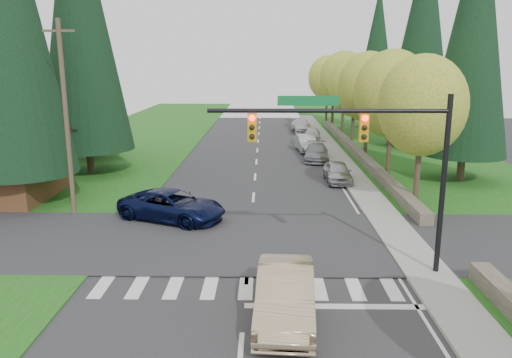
{
  "coord_description": "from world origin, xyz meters",
  "views": [
    {
      "loc": [
        0.64,
        -13.34,
        7.86
      ],
      "look_at": [
        0.27,
        8.35,
        2.8
      ],
      "focal_mm": 35.0,
      "sensor_mm": 36.0,
      "label": 1
    }
  ],
  "objects_px": {
    "sedan_champagne": "(285,294)",
    "parked_car_b": "(316,152)",
    "parked_car_d": "(312,134)",
    "parked_car_a": "(338,172)",
    "suv_navy": "(172,206)",
    "parked_car_c": "(306,143)",
    "parked_car_e": "(301,126)"
  },
  "relations": [
    {
      "from": "sedan_champagne",
      "to": "parked_car_b",
      "type": "bearing_deg",
      "value": 85.24
    },
    {
      "from": "sedan_champagne",
      "to": "parked_car_d",
      "type": "bearing_deg",
      "value": 86.53
    },
    {
      "from": "parked_car_a",
      "to": "sedan_champagne",
      "type": "bearing_deg",
      "value": -103.11
    },
    {
      "from": "parked_car_a",
      "to": "suv_navy",
      "type": "bearing_deg",
      "value": -138.5
    },
    {
      "from": "parked_car_c",
      "to": "parked_car_d",
      "type": "xyz_separation_m",
      "value": [
        1.16,
        6.52,
        -0.06
      ]
    },
    {
      "from": "parked_car_e",
      "to": "suv_navy",
      "type": "bearing_deg",
      "value": -110.11
    },
    {
      "from": "sedan_champagne",
      "to": "parked_car_e",
      "type": "relative_size",
      "value": 1.0
    },
    {
      "from": "parked_car_a",
      "to": "parked_car_d",
      "type": "bearing_deg",
      "value": 89.9
    },
    {
      "from": "sedan_champagne",
      "to": "suv_navy",
      "type": "xyz_separation_m",
      "value": [
        -5.35,
        10.0,
        -0.06
      ]
    },
    {
      "from": "parked_car_b",
      "to": "parked_car_c",
      "type": "bearing_deg",
      "value": 102.38
    },
    {
      "from": "parked_car_d",
      "to": "suv_navy",
      "type": "bearing_deg",
      "value": -102.46
    },
    {
      "from": "parked_car_d",
      "to": "parked_car_e",
      "type": "xyz_separation_m",
      "value": [
        -0.67,
        6.29,
        0.05
      ]
    },
    {
      "from": "parked_car_e",
      "to": "parked_car_d",
      "type": "bearing_deg",
      "value": -88.95
    },
    {
      "from": "suv_navy",
      "to": "parked_car_a",
      "type": "distance_m",
      "value": 12.89
    },
    {
      "from": "parked_car_b",
      "to": "parked_car_e",
      "type": "relative_size",
      "value": 0.93
    },
    {
      "from": "parked_car_c",
      "to": "parked_car_e",
      "type": "relative_size",
      "value": 0.89
    },
    {
      "from": "parked_car_d",
      "to": "parked_car_e",
      "type": "distance_m",
      "value": 6.32
    },
    {
      "from": "suv_navy",
      "to": "parked_car_a",
      "type": "bearing_deg",
      "value": -24.49
    },
    {
      "from": "parked_car_a",
      "to": "parked_car_c",
      "type": "distance_m",
      "value": 12.03
    },
    {
      "from": "sedan_champagne",
      "to": "parked_car_d",
      "type": "height_order",
      "value": "sedan_champagne"
    },
    {
      "from": "sedan_champagne",
      "to": "parked_car_e",
      "type": "distance_m",
      "value": 43.5
    },
    {
      "from": "parked_car_c",
      "to": "parked_car_e",
      "type": "distance_m",
      "value": 12.81
    },
    {
      "from": "parked_car_d",
      "to": "parked_car_b",
      "type": "bearing_deg",
      "value": -86.37
    },
    {
      "from": "parked_car_e",
      "to": "parked_car_c",
      "type": "bearing_deg",
      "value": -97.22
    },
    {
      "from": "suv_navy",
      "to": "parked_car_a",
      "type": "height_order",
      "value": "suv_navy"
    },
    {
      "from": "sedan_champagne",
      "to": "suv_navy",
      "type": "relative_size",
      "value": 0.91
    },
    {
      "from": "parked_car_a",
      "to": "parked_car_b",
      "type": "xyz_separation_m",
      "value": [
        -0.67,
        7.55,
        -0.01
      ]
    },
    {
      "from": "sedan_champagne",
      "to": "parked_car_b",
      "type": "distance_m",
      "value": 26.36
    },
    {
      "from": "parked_car_a",
      "to": "parked_car_d",
      "type": "xyz_separation_m",
      "value": [
        0.0,
        18.5,
        -0.01
      ]
    },
    {
      "from": "sedan_champagne",
      "to": "suv_navy",
      "type": "bearing_deg",
      "value": 121.26
    },
    {
      "from": "parked_car_b",
      "to": "parked_car_c",
      "type": "height_order",
      "value": "parked_car_c"
    },
    {
      "from": "sedan_champagne",
      "to": "parked_car_e",
      "type": "bearing_deg",
      "value": 88.36
    }
  ]
}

